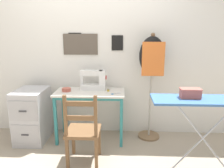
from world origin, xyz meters
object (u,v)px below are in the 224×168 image
object	(u,v)px
filing_cabinet	(32,115)
dress_form	(152,61)
sewing_machine	(95,81)
wooden_chair	(83,131)
storage_box	(190,93)
fabric_bowl	(66,90)
thread_spool_near_machine	(108,90)
scissors	(114,94)
ironing_board	(206,103)

from	to	relation	value
filing_cabinet	dress_form	distance (m)	1.90
sewing_machine	wooden_chair	distance (m)	0.86
storage_box	dress_form	bearing A→B (deg)	110.62
fabric_bowl	storage_box	size ratio (longest dim) A/B	0.59
sewing_machine	thread_spool_near_machine	size ratio (longest dim) A/B	9.61
fabric_bowl	scissors	xyz separation A→B (m)	(0.69, -0.10, -0.02)
ironing_board	wooden_chair	bearing A→B (deg)	174.08
thread_spool_near_machine	storage_box	size ratio (longest dim) A/B	0.18
scissors	dress_form	world-z (taller)	dress_form
ironing_board	storage_box	distance (m)	0.20
sewing_machine	filing_cabinet	xyz separation A→B (m)	(-0.90, -0.18, -0.49)
ironing_board	fabric_bowl	bearing A→B (deg)	156.20
scissors	filing_cabinet	size ratio (longest dim) A/B	0.18
sewing_machine	fabric_bowl	xyz separation A→B (m)	(-0.39, -0.12, -0.11)
sewing_machine	ironing_board	size ratio (longest dim) A/B	0.33
fabric_bowl	dress_form	distance (m)	1.28
sewing_machine	scissors	distance (m)	0.39
fabric_bowl	storage_box	bearing A→B (deg)	-25.20
scissors	storage_box	xyz separation A→B (m)	(0.83, -0.62, 0.20)
fabric_bowl	thread_spool_near_machine	bearing A→B (deg)	1.77
filing_cabinet	fabric_bowl	bearing A→B (deg)	7.00
dress_form	fabric_bowl	bearing A→B (deg)	-174.93
filing_cabinet	thread_spool_near_machine	bearing A→B (deg)	4.17
scissors	filing_cabinet	bearing A→B (deg)	178.24
scissors	ironing_board	world-z (taller)	ironing_board
dress_form	storage_box	xyz separation A→B (m)	(0.31, -0.83, -0.22)
wooden_chair	sewing_machine	bearing A→B (deg)	85.66
filing_cabinet	dress_form	xyz separation A→B (m)	(1.72, 0.17, 0.78)
storage_box	scissors	bearing A→B (deg)	143.31
filing_cabinet	ironing_board	size ratio (longest dim) A/B	0.67
sewing_machine	dress_form	size ratio (longest dim) A/B	0.24
wooden_chair	ironing_board	size ratio (longest dim) A/B	0.78
scissors	wooden_chair	bearing A→B (deg)	-124.93
dress_form	thread_spool_near_machine	bearing A→B (deg)	-171.73
thread_spool_near_machine	dress_form	bearing A→B (deg)	8.27
sewing_machine	filing_cabinet	size ratio (longest dim) A/B	0.50
filing_cabinet	dress_form	size ratio (longest dim) A/B	0.49
sewing_machine	scissors	bearing A→B (deg)	-35.72
thread_spool_near_machine	dress_form	size ratio (longest dim) A/B	0.03
filing_cabinet	storage_box	size ratio (longest dim) A/B	3.56
sewing_machine	dress_form	world-z (taller)	dress_form
thread_spool_near_machine	dress_form	distance (m)	0.74
thread_spool_near_machine	filing_cabinet	xyz separation A→B (m)	(-1.11, -0.08, -0.37)
filing_cabinet	storage_box	bearing A→B (deg)	-17.89
fabric_bowl	wooden_chair	distance (m)	0.78
scissors	wooden_chair	distance (m)	0.70
thread_spool_near_machine	sewing_machine	bearing A→B (deg)	154.69
sewing_machine	ironing_board	world-z (taller)	sewing_machine
filing_cabinet	sewing_machine	bearing A→B (deg)	11.20
sewing_machine	fabric_bowl	distance (m)	0.43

